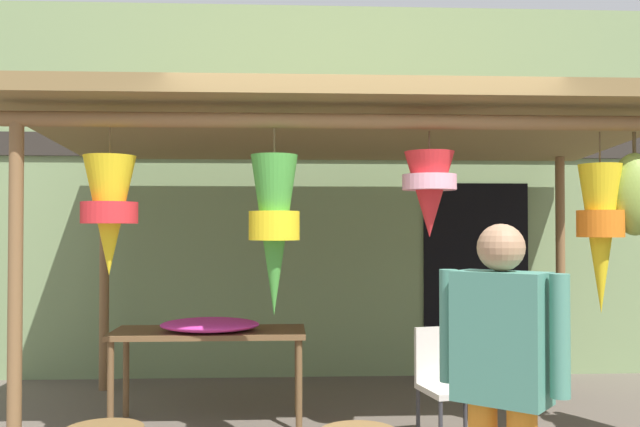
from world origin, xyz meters
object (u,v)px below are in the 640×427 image
object	(u,v)px
folding_chair	(448,378)
vendor_in_orange	(502,370)
flower_heap_on_table	(212,325)
display_table	(209,340)

from	to	relation	value
folding_chair	vendor_in_orange	bearing A→B (deg)	-95.68
flower_heap_on_table	vendor_in_orange	bearing A→B (deg)	-57.66
display_table	folding_chair	distance (m)	1.88
folding_chair	vendor_in_orange	world-z (taller)	vendor_in_orange
display_table	folding_chair	bearing A→B (deg)	-23.73
folding_chair	flower_heap_on_table	bearing A→B (deg)	158.38
folding_chair	vendor_in_orange	size ratio (longest dim) A/B	0.54
flower_heap_on_table	display_table	bearing A→B (deg)	108.27
display_table	flower_heap_on_table	world-z (taller)	flower_heap_on_table
vendor_in_orange	flower_heap_on_table	bearing A→B (deg)	122.34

